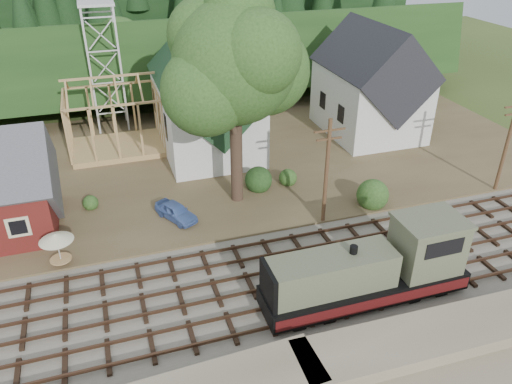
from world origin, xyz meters
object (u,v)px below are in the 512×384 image
object	(u,v)px
locomotive	(374,271)
patio_set	(56,239)
car_red	(412,118)
car_blue	(176,211)

from	to	relation	value
locomotive	patio_set	distance (m)	18.97
locomotive	car_red	size ratio (longest dim) A/B	3.08
locomotive	car_red	world-z (taller)	locomotive
car_red	car_blue	bearing A→B (deg)	113.58
locomotive	patio_set	bearing A→B (deg)	153.37
car_blue	locomotive	bearing A→B (deg)	-80.81
locomotive	patio_set	world-z (taller)	locomotive
locomotive	car_blue	distance (m)	14.85
locomotive	car_red	bearing A→B (deg)	52.37
patio_set	car_blue	bearing A→B (deg)	21.76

